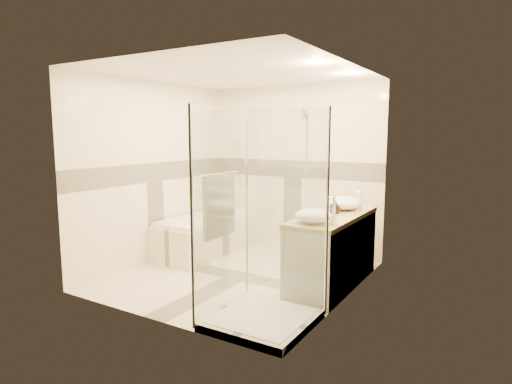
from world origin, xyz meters
The scene contains 12 objects.
room centered at (0.06, 0.01, 1.26)m, with size 2.82×3.02×2.52m.
bathtub centered at (-1.02, 0.65, 0.31)m, with size 0.75×1.70×0.56m.
vanity centered at (1.12, 0.30, 0.43)m, with size 0.58×1.62×0.85m.
shower_enclosure centered at (0.83, -0.97, 0.51)m, with size 0.96×0.93×2.04m.
vessel_sink_near centered at (1.10, 0.69, 0.94)m, with size 0.43×0.43×0.17m, color white.
vessel_sink_far centered at (1.10, -0.24, 0.93)m, with size 0.39×0.39×0.16m, color white.
faucet_near centered at (1.32, 0.69, 1.00)m, with size 0.10×0.03×0.26m.
faucet_far centered at (1.32, -0.24, 1.02)m, with size 0.12×0.03×0.30m.
amenity_bottle_a centered at (1.10, 0.36, 0.93)m, with size 0.08×0.08×0.17m, color black.
amenity_bottle_b centered at (1.10, 0.41, 0.93)m, with size 0.12×0.12×0.15m, color black.
folded_towels centered at (1.10, 1.02, 0.89)m, with size 0.16×0.27×0.09m, color white.
rolled_towel centered at (-1.26, 1.38, 0.60)m, with size 0.09×0.09×0.20m, color white.
Camera 1 is at (2.88, -4.35, 1.79)m, focal length 30.00 mm.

